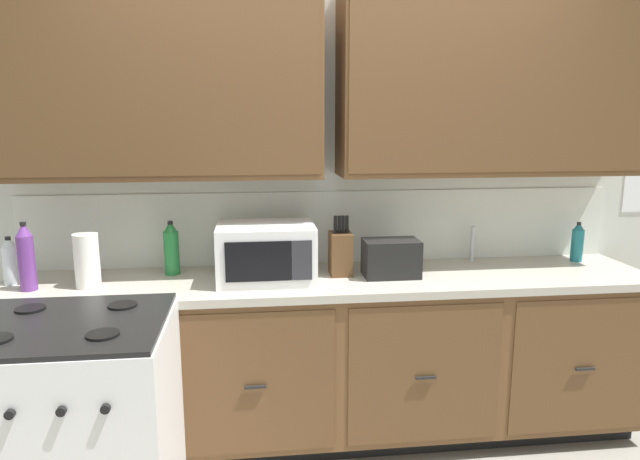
{
  "coord_description": "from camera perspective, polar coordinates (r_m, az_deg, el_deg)",
  "views": [
    {
      "loc": [
        -0.4,
        -2.46,
        1.7
      ],
      "look_at": [
        -0.07,
        0.27,
        1.15
      ],
      "focal_mm": 31.79,
      "sensor_mm": 36.0,
      "label": 1
    }
  ],
  "objects": [
    {
      "name": "wall_unit",
      "position": [
        2.99,
        0.9,
        10.42
      ],
      "size": [
        4.46,
        0.4,
        2.51
      ],
      "color": "silver",
      "rests_on": "ground_plane"
    },
    {
      "name": "counter_run",
      "position": [
        3.05,
        1.32,
        -12.64
      ],
      "size": [
        3.29,
        0.64,
        0.9
      ],
      "color": "black",
      "rests_on": "ground_plane"
    },
    {
      "name": "stove_range",
      "position": [
        2.57,
        -23.45,
        -18.39
      ],
      "size": [
        0.76,
        0.68,
        0.95
      ],
      "color": "white",
      "rests_on": "ground_plane"
    },
    {
      "name": "microwave",
      "position": [
        2.83,
        -5.46,
        -2.25
      ],
      "size": [
        0.48,
        0.37,
        0.28
      ],
      "color": "white",
      "rests_on": "counter_run"
    },
    {
      "name": "toaster",
      "position": [
        2.91,
        7.16,
        -2.82
      ],
      "size": [
        0.28,
        0.18,
        0.19
      ],
      "color": "black",
      "rests_on": "counter_run"
    },
    {
      "name": "knife_block",
      "position": [
        2.91,
        2.09,
        -2.3
      ],
      "size": [
        0.11,
        0.14,
        0.31
      ],
      "color": "#52361E",
      "rests_on": "counter_run"
    },
    {
      "name": "sink_faucet",
      "position": [
        3.29,
        15.08,
        -1.39
      ],
      "size": [
        0.02,
        0.02,
        0.2
      ],
      "primitive_type": "cylinder",
      "color": "#B2B5BA",
      "rests_on": "counter_run"
    },
    {
      "name": "paper_towel_roll",
      "position": [
        2.91,
        -22.41,
        -2.87
      ],
      "size": [
        0.12,
        0.12,
        0.26
      ],
      "primitive_type": "cylinder",
      "color": "white",
      "rests_on": "counter_run"
    },
    {
      "name": "bottle_teal",
      "position": [
        3.5,
        24.49,
        -1.12
      ],
      "size": [
        0.07,
        0.07,
        0.22
      ],
      "color": "#1E707A",
      "rests_on": "counter_run"
    },
    {
      "name": "bottle_green",
      "position": [
        3.01,
        -14.72,
        -1.81
      ],
      "size": [
        0.08,
        0.08,
        0.28
      ],
      "color": "#237A38",
      "rests_on": "counter_run"
    },
    {
      "name": "bottle_violet",
      "position": [
        2.97,
        -27.46,
        -2.45
      ],
      "size": [
        0.08,
        0.08,
        0.33
      ],
      "color": "#663384",
      "rests_on": "counter_run"
    },
    {
      "name": "bottle_clear",
      "position": [
        3.13,
        -28.73,
        -2.76
      ],
      "size": [
        0.07,
        0.07,
        0.24
      ],
      "color": "silver",
      "rests_on": "counter_run"
    }
  ]
}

